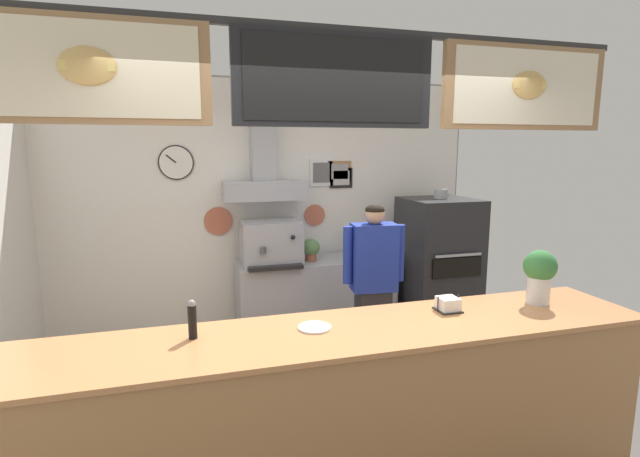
{
  "coord_description": "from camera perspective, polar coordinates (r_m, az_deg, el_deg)",
  "views": [
    {
      "loc": [
        -0.86,
        -2.84,
        2.06
      ],
      "look_at": [
        0.14,
        0.63,
        1.45
      ],
      "focal_mm": 26.6,
      "sensor_mm": 36.0,
      "label": 1
    }
  ],
  "objects": [
    {
      "name": "ground_plane",
      "position": [
        3.61,
        0.67,
        -25.21
      ],
      "size": [
        5.49,
        5.49,
        0.0
      ],
      "primitive_type": "plane",
      "color": "#3F3A38"
    },
    {
      "name": "espresso_machine",
      "position": [
        4.8,
        -5.95,
        -1.72
      ],
      "size": [
        0.59,
        0.53,
        0.44
      ],
      "color": "#A3A5AD",
      "rests_on": "back_prep_counter"
    },
    {
      "name": "back_wall_assembly",
      "position": [
        4.99,
        -6.17,
        3.01
      ],
      "size": [
        4.57,
        2.52,
        2.78
      ],
      "color": "gray",
      "rests_on": "ground_plane"
    },
    {
      "name": "shop_worker",
      "position": [
        4.09,
        6.42,
        -7.5
      ],
      "size": [
        0.53,
        0.26,
        1.6
      ],
      "rotation": [
        0.0,
        0.0,
        3.04
      ],
      "color": "#232328",
      "rests_on": "ground_plane"
    },
    {
      "name": "service_counter",
      "position": [
        3.0,
        3.15,
        -21.35
      ],
      "size": [
        3.72,
        0.69,
        1.04
      ],
      "color": "#B77F4C",
      "rests_on": "ground_plane"
    },
    {
      "name": "pepper_grinder",
      "position": [
        2.69,
        -15.11,
        -10.52
      ],
      "size": [
        0.05,
        0.05,
        0.22
      ],
      "color": "black",
      "rests_on": "service_counter"
    },
    {
      "name": "basil_vase",
      "position": [
        3.46,
        24.89,
        -5.13
      ],
      "size": [
        0.21,
        0.21,
        0.36
      ],
      "color": "silver",
      "rests_on": "service_counter"
    },
    {
      "name": "potted_sage",
      "position": [
        5.1,
        4.86,
        -1.91
      ],
      "size": [
        0.2,
        0.2,
        0.25
      ],
      "color": "#4C4C51",
      "rests_on": "back_prep_counter"
    },
    {
      "name": "pizza_oven",
      "position": [
        5.23,
        13.96,
        -4.92
      ],
      "size": [
        0.72,
        0.75,
        1.64
      ],
      "color": "#232326",
      "rests_on": "ground_plane"
    },
    {
      "name": "potted_basil",
      "position": [
        4.91,
        -1.12,
        -2.43
      ],
      "size": [
        0.19,
        0.19,
        0.23
      ],
      "color": "#9E563D",
      "rests_on": "back_prep_counter"
    },
    {
      "name": "napkin_holder",
      "position": [
        3.15,
        15.14,
        -8.85
      ],
      "size": [
        0.15,
        0.14,
        0.1
      ],
      "color": "#262628",
      "rests_on": "service_counter"
    },
    {
      "name": "condiment_plate",
      "position": [
        2.77,
        -0.65,
        -11.81
      ],
      "size": [
        0.19,
        0.19,
        0.01
      ],
      "color": "white",
      "rests_on": "service_counter"
    },
    {
      "name": "back_prep_counter",
      "position": [
        5.1,
        -0.51,
        -8.84
      ],
      "size": [
        1.64,
        0.55,
        0.91
      ],
      "color": "#A3A5AD",
      "rests_on": "ground_plane"
    }
  ]
}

